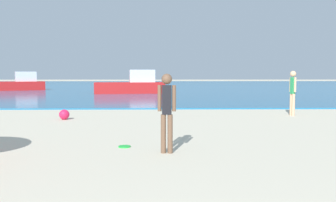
{
  "coord_description": "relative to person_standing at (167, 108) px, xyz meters",
  "views": [
    {
      "loc": [
        -0.19,
        -0.16,
        1.58
      ],
      "look_at": [
        -0.02,
        7.96,
        0.97
      ],
      "focal_mm": 38.28,
      "sensor_mm": 36.0,
      "label": 1
    }
  ],
  "objects": [
    {
      "name": "water",
      "position": [
        0.07,
        38.78,
        -0.87
      ],
      "size": [
        160.0,
        60.0,
        0.06
      ],
      "primitive_type": "cube",
      "color": "#1E6B9E",
      "rests_on": "ground"
    },
    {
      "name": "boat_near",
      "position": [
        -2.34,
        21.15,
        -0.2
      ],
      "size": [
        5.64,
        2.52,
        1.85
      ],
      "rotation": [
        0.0,
        0.0,
        3.29
      ],
      "color": "red",
      "rests_on": "water"
    },
    {
      "name": "frisbee",
      "position": [
        -0.91,
        0.6,
        -0.89
      ],
      "size": [
        0.26,
        0.26,
        0.03
      ],
      "primitive_type": "cylinder",
      "color": "green",
      "rests_on": "ground"
    },
    {
      "name": "person_standing",
      "position": [
        0.0,
        0.0,
        0.0
      ],
      "size": [
        0.36,
        0.21,
        1.59
      ],
      "rotation": [
        0.0,
        0.0,
        6.17
      ],
      "color": "brown",
      "rests_on": "ground"
    },
    {
      "name": "boat_far",
      "position": [
        -13.44,
        26.57,
        -0.24
      ],
      "size": [
        5.33,
        3.59,
        1.74
      ],
      "rotation": [
        0.0,
        0.0,
        3.57
      ],
      "color": "red",
      "rests_on": "water"
    },
    {
      "name": "beach_ball",
      "position": [
        -3.46,
        5.33,
        -0.73
      ],
      "size": [
        0.35,
        0.35,
        0.35
      ],
      "primitive_type": "sphere",
      "color": "#E51E4C",
      "rests_on": "ground"
    },
    {
      "name": "person_distant",
      "position": [
        4.88,
        6.37,
        0.06
      ],
      "size": [
        0.23,
        0.38,
        1.7
      ],
      "rotation": [
        0.0,
        0.0,
        1.78
      ],
      "color": "#DDAD84",
      "rests_on": "ground"
    }
  ]
}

